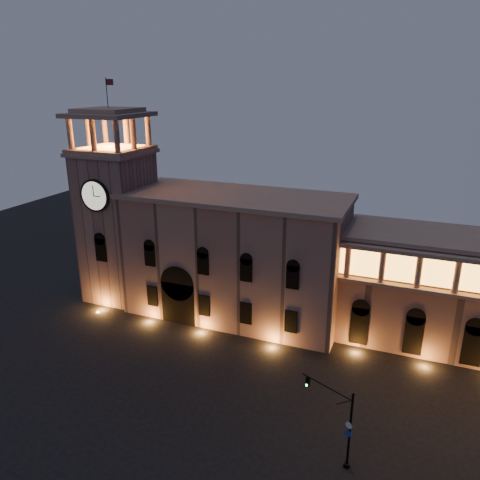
{
  "coord_description": "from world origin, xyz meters",
  "views": [
    {
      "loc": [
        21.27,
        -34.59,
        31.95
      ],
      "look_at": [
        1.14,
        16.0,
        13.39
      ],
      "focal_mm": 35.0,
      "sensor_mm": 36.0,
      "label": 1
    }
  ],
  "objects": [
    {
      "name": "clock_tower",
      "position": [
        -20.5,
        20.98,
        12.5
      ],
      "size": [
        9.8,
        9.8,
        32.4
      ],
      "color": "#8A665A",
      "rests_on": "ground"
    },
    {
      "name": "government_building",
      "position": [
        -2.08,
        21.93,
        8.77
      ],
      "size": [
        30.8,
        12.8,
        17.6
      ],
      "color": "#8A665A",
      "rests_on": "ground"
    },
    {
      "name": "ground",
      "position": [
        0.0,
        0.0,
        0.0
      ],
      "size": [
        160.0,
        160.0,
        0.0
      ],
      "primitive_type": "plane",
      "color": "black",
      "rests_on": "ground"
    },
    {
      "name": "traffic_light",
      "position": [
        17.14,
        -0.76,
        4.01
      ],
      "size": [
        5.13,
        2.54,
        7.64
      ],
      "rotation": [
        0.0,
        0.0,
        -0.43
      ],
      "color": "black",
      "rests_on": "ground"
    }
  ]
}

